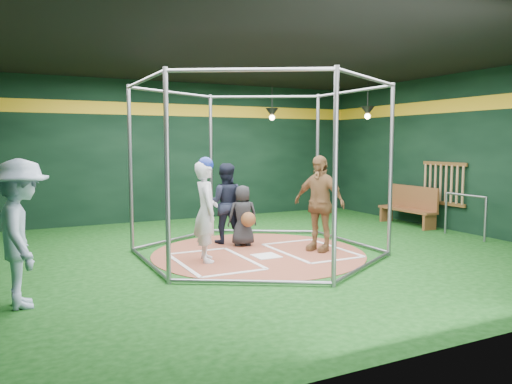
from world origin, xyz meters
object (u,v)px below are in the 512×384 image
batter_figure (206,210)px  visitor_leopard (319,203)px  umpire (225,203)px  dugout_bench (409,205)px

batter_figure → visitor_leopard: visitor_leopard is taller
visitor_leopard → batter_figure: bearing=-119.7°
visitor_leopard → umpire: bearing=-163.7°
umpire → dugout_bench: umpire is taller
batter_figure → umpire: (0.87, 1.25, -0.08)m
visitor_leopard → umpire: (-1.26, 1.39, -0.09)m
visitor_leopard → dugout_bench: size_ratio=1.07×
batter_figure → dugout_bench: batter_figure is taller
visitor_leopard → dugout_bench: bearing=86.2°
batter_figure → visitor_leopard: 2.14m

